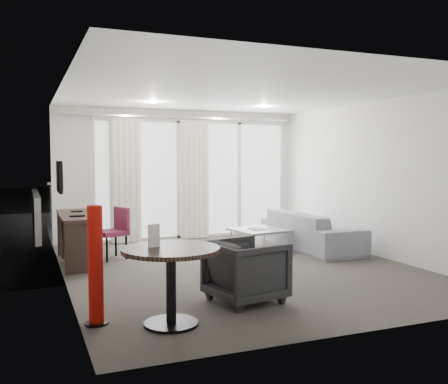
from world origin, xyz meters
name	(u,v)px	position (x,y,z in m)	size (l,w,h in m)	color
floor	(239,267)	(0.00, 0.00, 0.00)	(5.00, 6.00, 0.00)	#433F38
ceiling	(239,93)	(0.00, 0.00, 2.60)	(5.00, 6.00, 0.00)	white
wall_left	(63,185)	(-2.50, 0.00, 1.30)	(0.00, 6.00, 2.60)	silver
wall_right	(376,179)	(2.50, 0.00, 1.30)	(0.00, 6.00, 2.60)	silver
wall_front	(368,196)	(0.00, -3.00, 1.30)	(5.00, 0.00, 2.60)	silver
window_panel	(194,179)	(0.30, 2.98, 1.20)	(4.00, 0.02, 2.38)	white
window_frame	(195,179)	(0.30, 2.97, 1.20)	(4.10, 0.06, 2.44)	white
curtain_left	(126,181)	(-1.15, 2.82, 1.20)	(0.60, 0.20, 2.38)	white
curtain_right	(195,180)	(0.25, 2.82, 1.20)	(0.60, 0.20, 2.38)	white
curtain_track	(183,117)	(0.00, 2.82, 2.45)	(4.80, 0.04, 0.04)	#B2B2B7
downlight_a	(153,102)	(-0.90, 1.60, 2.59)	(0.12, 0.12, 0.02)	#FFE0B2
downlight_b	(264,107)	(1.20, 1.60, 2.59)	(0.12, 0.12, 0.02)	#FFE0B2
desk	(77,239)	(-2.22, 1.24, 0.38)	(0.51, 1.64, 0.77)	#2E211A
tv	(59,177)	(-2.46, 1.45, 1.35)	(0.05, 0.80, 0.50)	black
desk_chair	(111,233)	(-1.68, 1.34, 0.42)	(0.46, 0.43, 0.84)	#7F2847
round_table	(171,286)	(-1.66, -2.12, 0.39)	(0.97, 0.97, 0.78)	black
menu_card	(154,253)	(-1.80, -2.04, 0.72)	(0.12, 0.02, 0.23)	white
red_lamp	(96,265)	(-2.34, -1.82, 0.59)	(0.24, 0.24, 1.18)	#A40E08
tub_armchair	(246,271)	(-0.63, -1.66, 0.36)	(0.76, 0.78, 0.71)	black
coffee_table	(259,240)	(0.87, 1.09, 0.20)	(0.87, 0.87, 0.39)	gray
remote	(256,231)	(0.81, 1.11, 0.36)	(0.05, 0.17, 0.02)	black
magazine	(257,231)	(0.81, 1.08, 0.36)	(0.20, 0.26, 0.01)	gray
sofa	(311,230)	(1.85, 0.96, 0.33)	(2.29, 0.90, 0.67)	gray
terrace_slab	(174,230)	(0.30, 4.50, -0.06)	(5.60, 3.00, 0.12)	#4D4D50
rattan_chair_a	(205,209)	(1.11, 4.62, 0.40)	(0.55, 0.55, 0.80)	brown
rattan_chair_b	(241,207)	(2.08, 4.64, 0.39)	(0.54, 0.54, 0.79)	brown
rattan_table	(218,214)	(1.45, 4.57, 0.25)	(0.51, 0.51, 0.51)	brown
balustrade	(159,201)	(0.30, 5.95, 0.50)	(5.50, 0.06, 1.05)	#B2B2B7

